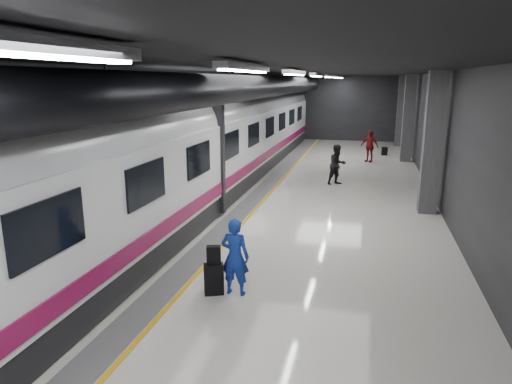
# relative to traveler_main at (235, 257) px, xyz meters

# --- Properties ---
(ground) EXTENTS (40.00, 40.00, 0.00)m
(ground) POSITION_rel_traveler_main_xyz_m (-0.14, 5.16, -0.80)
(ground) COLOR silver
(ground) RESTS_ON ground
(platform_hall) EXTENTS (10.02, 40.02, 4.51)m
(platform_hall) POSITION_rel_traveler_main_xyz_m (-0.42, 6.11, 2.74)
(platform_hall) COLOR black
(platform_hall) RESTS_ON ground
(train) EXTENTS (3.05, 38.00, 4.05)m
(train) POSITION_rel_traveler_main_xyz_m (-3.38, 5.16, 1.27)
(train) COLOR black
(train) RESTS_ON ground
(traveler_main) EXTENTS (0.60, 0.41, 1.59)m
(traveler_main) POSITION_rel_traveler_main_xyz_m (0.00, 0.00, 0.00)
(traveler_main) COLOR blue
(traveler_main) RESTS_ON ground
(suitcase_main) EXTENTS (0.45, 0.38, 0.63)m
(suitcase_main) POSITION_rel_traveler_main_xyz_m (-0.42, -0.10, -0.48)
(suitcase_main) COLOR black
(suitcase_main) RESTS_ON ground
(shoulder_bag) EXTENTS (0.31, 0.23, 0.38)m
(shoulder_bag) POSITION_rel_traveler_main_xyz_m (-0.42, -0.08, 0.02)
(shoulder_bag) COLOR black
(shoulder_bag) RESTS_ON suitcase_main
(traveler_far_a) EXTENTS (1.02, 1.00, 1.66)m
(traveler_far_a) POSITION_rel_traveler_main_xyz_m (1.27, 10.56, 0.03)
(traveler_far_a) COLOR black
(traveler_far_a) RESTS_ON ground
(traveler_far_b) EXTENTS (1.05, 0.80, 1.66)m
(traveler_far_b) POSITION_rel_traveler_main_xyz_m (2.53, 16.44, 0.03)
(traveler_far_b) COLOR maroon
(traveler_far_b) RESTS_ON ground
(suitcase_far) EXTENTS (0.35, 0.25, 0.47)m
(suitcase_far) POSITION_rel_traveler_main_xyz_m (3.39, 18.90, -0.56)
(suitcase_far) COLOR black
(suitcase_far) RESTS_ON ground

